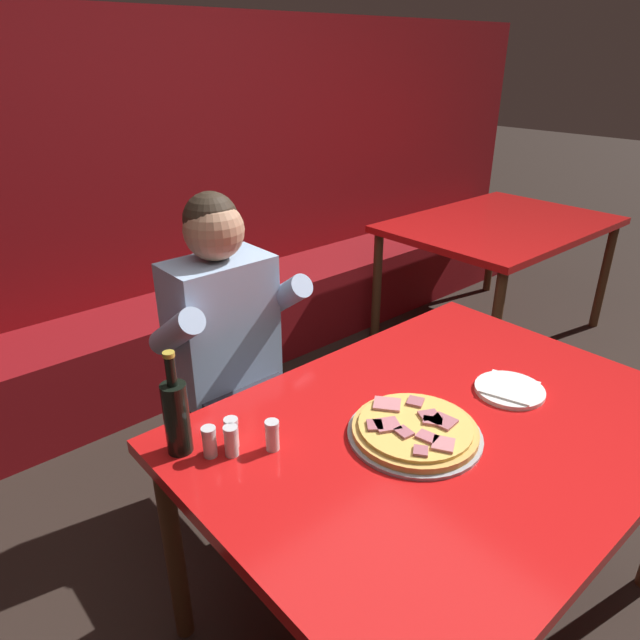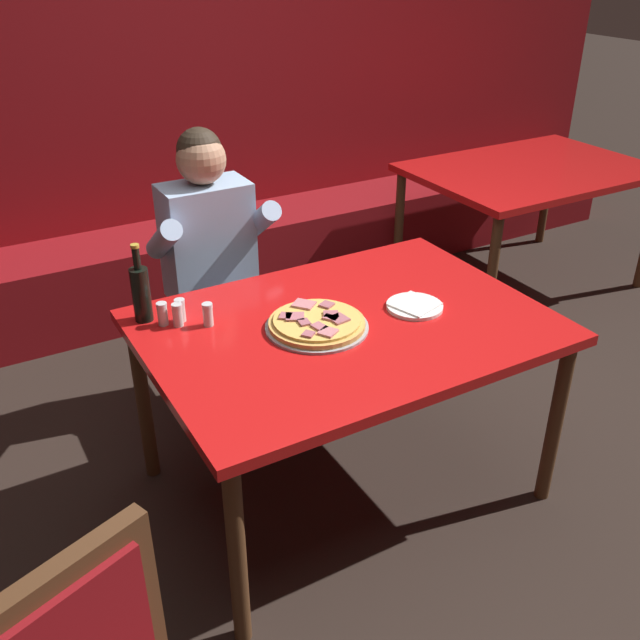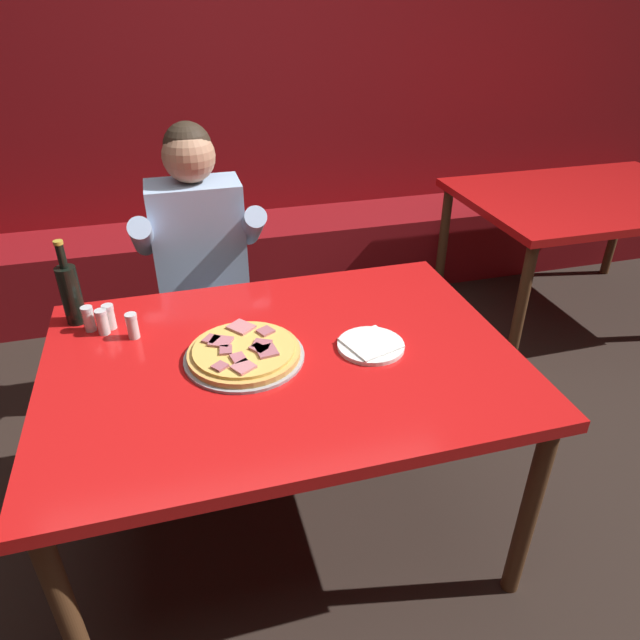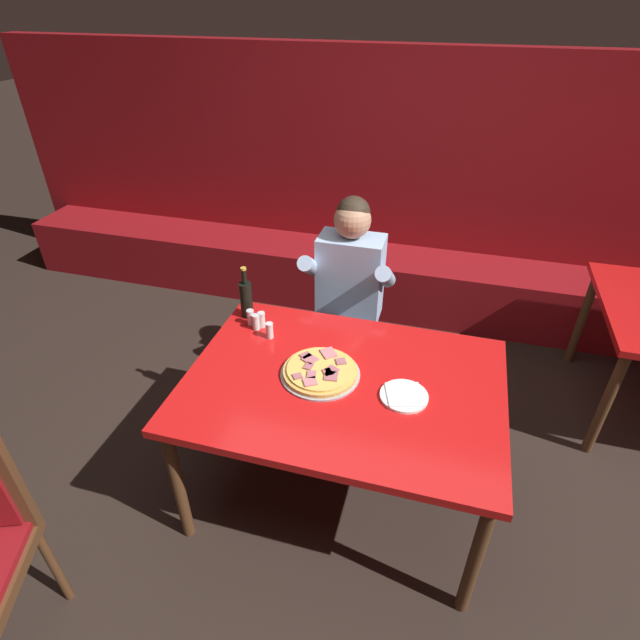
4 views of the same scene
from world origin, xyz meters
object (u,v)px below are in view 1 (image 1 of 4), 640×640
Objects in this scene: pizza at (415,430)px; diner_seated_blue_shirt at (236,353)px; shaker_black_pepper at (272,437)px; background_dining_table at (500,233)px; shaker_red_pepper_flakes at (231,442)px; beer_bottle at (176,415)px; main_dining_table at (443,442)px; shaker_oregano at (210,443)px; plate_white_paper at (510,389)px; shaker_parmesan at (232,434)px.

diner_seated_blue_shirt is (-0.06, 0.79, -0.06)m from pizza.
shaker_black_pepper is at bearing 147.09° from pizza.
shaker_red_pepper_flakes is at bearing -162.27° from background_dining_table.
shaker_black_pepper is (0.18, -0.15, -0.07)m from beer_bottle.
main_dining_table is 0.50m from shaker_black_pepper.
shaker_oregano is 0.07× the size of diner_seated_blue_shirt.
pizza is at bearing -152.95° from background_dining_table.
pizza is at bearing -35.58° from beer_bottle.
diner_seated_blue_shirt is at bearing 50.90° from shaker_oregano.
plate_white_paper is 0.15× the size of background_dining_table.
shaker_red_pepper_flakes is (-0.81, 0.31, 0.03)m from plate_white_paper.
plate_white_paper is (0.39, -0.05, -0.01)m from pizza.
plate_white_paper is 0.95m from diner_seated_blue_shirt.
beer_bottle is (-0.62, 0.38, 0.18)m from main_dining_table.
diner_seated_blue_shirt is at bearing 118.17° from plate_white_paper.
main_dining_table is at bearing -28.33° from shaker_oregano.
pizza is 0.26× the size of background_dining_table.
diner_seated_blue_shirt is (0.45, 0.42, -0.16)m from beer_bottle.
main_dining_table is at bearing -30.84° from shaker_parmesan.
shaker_parmesan is (0.11, -0.08, -0.07)m from beer_bottle.
diner_seated_blue_shirt is at bearing 43.34° from beer_bottle.
shaker_oregano is at bearing -163.26° from background_dining_table.
beer_bottle is 3.40× the size of shaker_oregano.
shaker_parmesan is at bearing -33.99° from beer_bottle.
plate_white_paper is 0.99m from beer_bottle.
main_dining_table is at bearing -31.42° from beer_bottle.
plate_white_paper is 2.44× the size of shaker_parmesan.
shaker_black_pepper is 0.64m from diner_seated_blue_shirt.
diner_seated_blue_shirt is at bearing 55.91° from shaker_parmesan.
shaker_oregano is 2.63m from background_dining_table.
shaker_red_pepper_flakes is 0.06m from shaker_oregano.
diner_seated_blue_shirt is (-0.17, 0.80, 0.02)m from main_dining_table.
shaker_red_pepper_flakes is 1.00× the size of shaker_oregano.
main_dining_table is 16.54× the size of shaker_red_pepper_flakes.
plate_white_paper is 0.92m from shaker_oregano.
shaker_black_pepper is (-0.32, 0.21, 0.02)m from pizza.
shaker_red_pepper_flakes and shaker_oregano have the same top height.
shaker_black_pepper reaches higher than background_dining_table.
main_dining_table is 6.77× the size of plate_white_paper.
shaker_oregano is 0.06× the size of background_dining_table.
background_dining_table is (1.67, 1.10, -0.08)m from plate_white_paper.
shaker_oregano is 0.64m from diner_seated_blue_shirt.
background_dining_table is (2.05, 1.05, -0.09)m from pizza.
shaker_parmesan is 2.57m from background_dining_table.
shaker_oregano reaches higher than pizza.
pizza is 0.55m from shaker_oregano.
background_dining_table is at bearing 28.76° from main_dining_table.
beer_bottle is 0.15m from shaker_parmesan.
shaker_parmesan is (0.02, 0.03, 0.00)m from shaker_red_pepper_flakes.
shaker_parmesan and shaker_oregano have the same top height.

